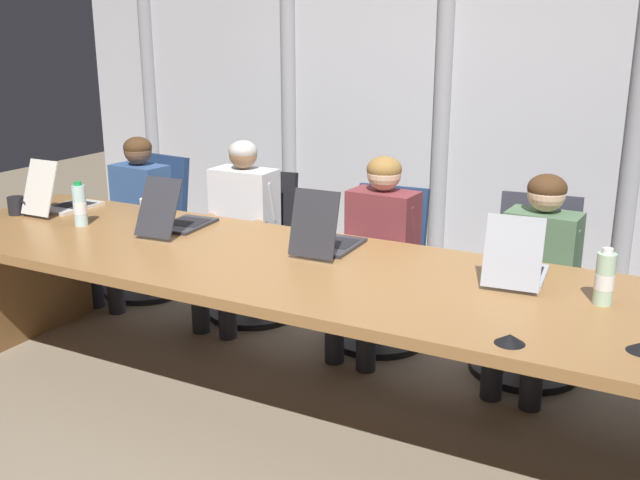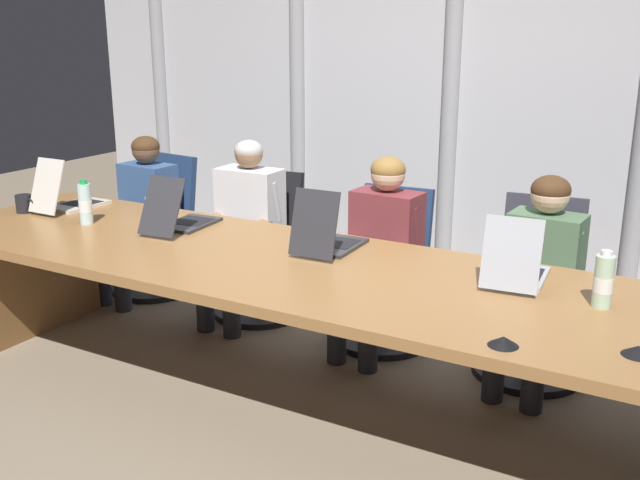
{
  "view_description": "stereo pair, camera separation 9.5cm",
  "coord_description": "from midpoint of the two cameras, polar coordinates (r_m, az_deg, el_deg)",
  "views": [
    {
      "loc": [
        1.6,
        -2.84,
        1.83
      ],
      "look_at": [
        0.05,
        0.09,
        0.85
      ],
      "focal_mm": 41.02,
      "sensor_mm": 36.0,
      "label": 1
    },
    {
      "loc": [
        1.69,
        -2.79,
        1.83
      ],
      "look_at": [
        0.05,
        0.09,
        0.85
      ],
      "focal_mm": 41.02,
      "sensor_mm": 36.0,
      "label": 2
    }
  ],
  "objects": [
    {
      "name": "water_bottle_secondary",
      "position": [
        4.3,
        -17.24,
        2.7
      ],
      "size": [
        0.07,
        0.07,
        0.25
      ],
      "color": "silver",
      "rests_on": "conference_table"
    },
    {
      "name": "conference_mic_middle",
      "position": [
        2.66,
        15.12,
        -7.63
      ],
      "size": [
        0.11,
        0.11,
        0.03
      ],
      "primitive_type": "cone",
      "color": "black",
      "rests_on": "conference_table"
    },
    {
      "name": "curtain_backdrop",
      "position": [
        5.21,
        11.38,
        12.75
      ],
      "size": [
        6.45,
        0.17,
        3.06
      ],
      "color": "#B2B2B7",
      "rests_on": "ground_plane"
    },
    {
      "name": "person_center",
      "position": [
        4.16,
        5.29,
        -0.3
      ],
      "size": [
        0.42,
        0.56,
        1.13
      ],
      "rotation": [
        0.0,
        0.0,
        -1.62
      ],
      "color": "brown",
      "rests_on": "ground_plane"
    },
    {
      "name": "water_bottle_primary",
      "position": [
        3.11,
        22.06,
        -3.03
      ],
      "size": [
        0.08,
        0.08,
        0.23
      ],
      "color": "#ADD1B2",
      "rests_on": "conference_table"
    },
    {
      "name": "person_right_mid",
      "position": [
        3.9,
        17.36,
        -2.32
      ],
      "size": [
        0.4,
        0.56,
        1.11
      ],
      "rotation": [
        0.0,
        0.0,
        -1.63
      ],
      "color": "#4C6B4C",
      "rests_on": "ground_plane"
    },
    {
      "name": "coffee_mug_near",
      "position": [
        4.42,
        -12.28,
        2.6
      ],
      "size": [
        0.13,
        0.08,
        0.1
      ],
      "color": "white",
      "rests_on": "conference_table"
    },
    {
      "name": "conference_mic_left_side",
      "position": [
        2.74,
        24.48,
        -7.86
      ],
      "size": [
        0.11,
        0.11,
        0.03
      ],
      "primitive_type": "cone",
      "color": "black",
      "rests_on": "conference_table"
    },
    {
      "name": "laptop_right_mid",
      "position": [
        3.3,
        15.82,
        -2.18
      ],
      "size": [
        0.28,
        0.43,
        0.32
      ],
      "rotation": [
        0.0,
        0.0,
        1.66
      ],
      "color": "#A8ADB7",
      "rests_on": "conference_table"
    },
    {
      "name": "laptop_left_mid",
      "position": [
        4.08,
        -10.13,
        1.69
      ],
      "size": [
        0.26,
        0.51,
        0.31
      ],
      "rotation": [
        0.0,
        0.0,
        1.65
      ],
      "color": "#2D2D33",
      "rests_on": "conference_table"
    },
    {
      "name": "conference_table",
      "position": [
        3.48,
        -0.66,
        -4.04
      ],
      "size": [
        4.31,
        1.11,
        0.75
      ],
      "color": "olive",
      "rests_on": "ground_plane"
    },
    {
      "name": "coffee_mug_far",
      "position": [
        4.7,
        -21.54,
        2.65
      ],
      "size": [
        0.14,
        0.09,
        0.11
      ],
      "color": "black",
      "rests_on": "conference_table"
    },
    {
      "name": "office_chair_right_mid",
      "position": [
        4.15,
        16.92,
        -5.27
      ],
      "size": [
        0.6,
        0.6,
        0.95
      ],
      "rotation": [
        0.0,
        0.0,
        -1.47
      ],
      "color": "#2D2D38",
      "rests_on": "ground_plane"
    },
    {
      "name": "person_left_end",
      "position": [
        5.15,
        -13.37,
        2.41
      ],
      "size": [
        0.41,
        0.56,
        1.11
      ],
      "rotation": [
        0.0,
        0.0,
        -1.64
      ],
      "color": "#335184",
      "rests_on": "ground_plane"
    },
    {
      "name": "laptop_center",
      "position": [
        3.61,
        1.39,
        0.11
      ],
      "size": [
        0.25,
        0.44,
        0.33
      ],
      "rotation": [
        0.0,
        0.0,
        1.6
      ],
      "color": "#2D2D33",
      "rests_on": "conference_table"
    },
    {
      "name": "person_left_mid",
      "position": [
        4.62,
        -5.44,
        1.42
      ],
      "size": [
        0.42,
        0.55,
        1.15
      ],
      "rotation": [
        0.0,
        0.0,
        -1.55
      ],
      "color": "silver",
      "rests_on": "ground_plane"
    },
    {
      "name": "office_chair_left_end",
      "position": [
        5.34,
        -12.09,
        -0.1
      ],
      "size": [
        0.6,
        0.6,
        0.95
      ],
      "rotation": [
        0.0,
        0.0,
        -1.68
      ],
      "color": "navy",
      "rests_on": "ground_plane"
    },
    {
      "name": "office_chair_left_mid",
      "position": [
        4.81,
        -4.04,
        -1.72
      ],
      "size": [
        0.6,
        0.6,
        0.92
      ],
      "rotation": [
        0.0,
        0.0,
        -1.44
      ],
      "color": "black",
      "rests_on": "ground_plane"
    },
    {
      "name": "laptop_left_end",
      "position": [
        4.69,
        -18.45,
        3.05
      ],
      "size": [
        0.22,
        0.46,
        0.33
      ],
      "rotation": [
        0.0,
        0.0,
        1.57
      ],
      "color": "beige",
      "rests_on": "conference_table"
    },
    {
      "name": "office_chair_center",
      "position": [
        4.4,
        5.72,
        -3.53
      ],
      "size": [
        0.6,
        0.6,
        0.91
      ],
      "rotation": [
        0.0,
        0.0,
        -1.5
      ],
      "color": "navy",
      "rests_on": "ground_plane"
    },
    {
      "name": "ground_plane",
      "position": [
        3.74,
        -0.63,
        -12.93
      ],
      "size": [
        12.9,
        12.9,
        0.0
      ],
      "primitive_type": "plane",
      "color": "#7F705B"
    }
  ]
}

